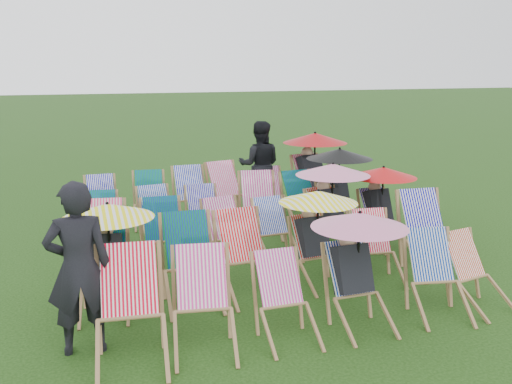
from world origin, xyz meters
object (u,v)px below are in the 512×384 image
object	(u,v)px
deckchair_5	(479,273)
person_left	(78,268)
deckchair_29	(316,170)
person_rear	(260,165)
deckchair_0	(130,310)

from	to	relation	value
deckchair_5	person_left	bearing A→B (deg)	164.05
deckchair_29	person_rear	world-z (taller)	person_rear
deckchair_5	person_left	distance (m)	4.31
deckchair_0	deckchair_29	bearing A→B (deg)	55.91
deckchair_29	person_rear	size ratio (longest dim) A/B	0.86
deckchair_29	person_left	xyz separation A→B (m)	(-4.44, -4.36, 0.08)
person_left	person_rear	world-z (taller)	person_left
deckchair_5	person_rear	bearing A→B (deg)	88.18
person_left	person_rear	size ratio (longest dim) A/B	1.00
deckchair_29	person_left	size ratio (longest dim) A/B	0.86
deckchair_5	deckchair_29	size ratio (longest dim) A/B	0.58
deckchair_0	deckchair_5	distance (m)	3.85
deckchair_5	deckchair_29	world-z (taller)	deckchair_29
deckchair_0	person_rear	bearing A→B (deg)	65.66
person_rear	deckchair_0	bearing A→B (deg)	80.50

